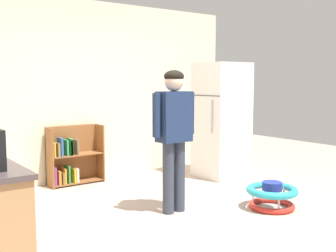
{
  "coord_description": "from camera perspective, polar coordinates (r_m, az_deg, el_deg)",
  "views": [
    {
      "loc": [
        -2.79,
        -3.5,
        1.51
      ],
      "look_at": [
        0.16,
        0.49,
        0.96
      ],
      "focal_mm": 44.56,
      "sensor_mm": 36.0,
      "label": 1
    }
  ],
  "objects": [
    {
      "name": "ground_plane",
      "position": [
        4.72,
        2.0,
        -12.38
      ],
      "size": [
        12.0,
        12.0,
        0.0
      ],
      "primitive_type": "plane",
      "color": "#B59D8E",
      "rests_on": "ground"
    },
    {
      "name": "standing_person",
      "position": [
        4.7,
        0.82,
        -0.15
      ],
      "size": [
        0.57,
        0.23,
        1.62
      ],
      "color": "#343C4C",
      "rests_on": "ground"
    },
    {
      "name": "refrigerator",
      "position": [
        6.58,
        7.31,
        0.81
      ],
      "size": [
        0.73,
        0.68,
        1.78
      ],
      "color": "white",
      "rests_on": "ground"
    },
    {
      "name": "bookshelf",
      "position": [
        6.24,
        -13.1,
        -4.41
      ],
      "size": [
        0.8,
        0.28,
        0.85
      ],
      "color": "brown",
      "rests_on": "ground"
    },
    {
      "name": "back_wall",
      "position": [
        6.47,
        -10.95,
        4.74
      ],
      "size": [
        5.2,
        0.06,
        2.7
      ],
      "primitive_type": "cube",
      "color": "#EFE7C4",
      "rests_on": "ground"
    },
    {
      "name": "baby_walker",
      "position": [
        5.14,
        14.02,
        -9.19
      ],
      "size": [
        0.6,
        0.6,
        0.32
      ],
      "color": "red",
      "rests_on": "ground"
    }
  ]
}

